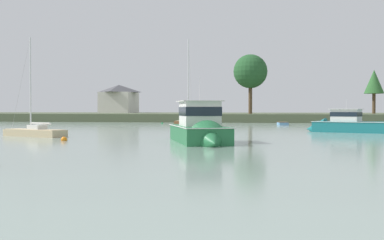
{
  "coord_description": "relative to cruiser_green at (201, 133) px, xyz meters",
  "views": [
    {
      "loc": [
        11.7,
        -10.88,
        2.48
      ],
      "look_at": [
        2.96,
        39.57,
        1.34
      ],
      "focal_mm": 46.24,
      "sensor_mm": 36.0,
      "label": 1
    }
  ],
  "objects": [
    {
      "name": "sailboat_wood",
      "position": [
        -8.13,
        38.88,
        -0.46
      ],
      "size": [
        2.42,
        8.77,
        13.81
      ],
      "color": "brown",
      "rests_on": "ground"
    },
    {
      "name": "far_shore_bank",
      "position": [
        -6.23,
        75.07,
        0.04
      ],
      "size": [
        210.18,
        43.03,
        1.55
      ],
      "primitive_type": "cube",
      "color": "#4C563D",
      "rests_on": "ground"
    },
    {
      "name": "cottage_behind_trees",
      "position": [
        -33.54,
        82.78,
        4.4
      ],
      "size": [
        8.29,
        10.16,
        6.97
      ],
      "color": "silver",
      "rests_on": "far_shore_bank"
    },
    {
      "name": "mooring_buoy_green",
      "position": [
        -13.71,
        45.69,
        -0.67
      ],
      "size": [
        0.36,
        0.36,
        0.41
      ],
      "color": "#1E8C47",
      "rests_on": "ground"
    },
    {
      "name": "shore_tree_left",
      "position": [
        0.22,
        61.78,
        9.07
      ],
      "size": [
        6.64,
        6.64,
        11.64
      ],
      "color": "brown",
      "rests_on": "far_shore_bank"
    },
    {
      "name": "mooring_buoy_orange",
      "position": [
        -10.98,
        0.74,
        -0.65
      ],
      "size": [
        0.48,
        0.48,
        0.53
      ],
      "color": "orange",
      "rests_on": "ground"
    },
    {
      "name": "sailboat_sand",
      "position": [
        -16.13,
        5.91,
        -0.54
      ],
      "size": [
        6.71,
        4.1,
        9.43
      ],
      "color": "tan",
      "rests_on": "ground"
    },
    {
      "name": "cruiser_teal",
      "position": [
        12.35,
        19.36,
        -0.18
      ],
      "size": [
        9.1,
        5.89,
        4.55
      ],
      "color": "#196B70",
      "rests_on": "ground"
    },
    {
      "name": "dinghy_skyblue",
      "position": [
        6.28,
        42.47,
        -0.58
      ],
      "size": [
        1.91,
        3.67,
        0.66
      ],
      "color": "#669ECC",
      "rests_on": "ground"
    },
    {
      "name": "cruiser_green",
      "position": [
        0.0,
        0.0,
        0.0
      ],
      "size": [
        6.32,
        10.6,
        6.09
      ],
      "color": "#236B3D",
      "rests_on": "ground"
    },
    {
      "name": "shore_tree_right_mid",
      "position": [
        24.88,
        70.12,
        7.22
      ],
      "size": [
        3.97,
        3.97,
        8.96
      ],
      "color": "brown",
      "rests_on": "far_shore_bank"
    }
  ]
}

